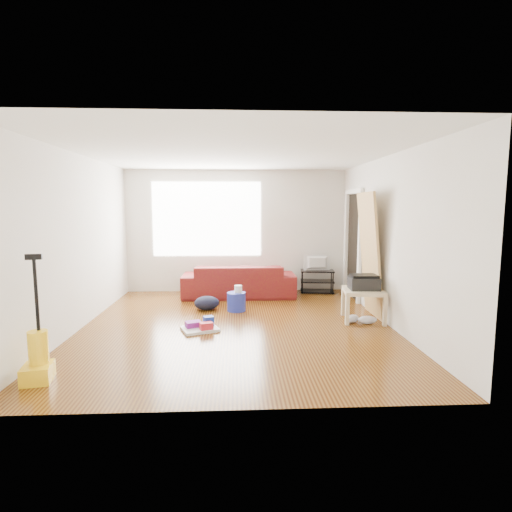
{
  "coord_description": "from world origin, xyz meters",
  "views": [
    {
      "loc": [
        0.0,
        -5.76,
        1.74
      ],
      "look_at": [
        0.31,
        0.6,
        0.96
      ],
      "focal_mm": 28.0,
      "sensor_mm": 36.0,
      "label": 1
    }
  ],
  "objects_px": {
    "sofa": "(239,296)",
    "cleaning_tray": "(201,326)",
    "side_table": "(364,294)",
    "backpack": "(207,310)",
    "tv_stand": "(317,281)",
    "vacuum": "(38,358)",
    "bucket": "(236,311)"
  },
  "relations": [
    {
      "from": "vacuum",
      "to": "side_table",
      "type": "bearing_deg",
      "value": 15.2
    },
    {
      "from": "tv_stand",
      "to": "sofa",
      "type": "bearing_deg",
      "value": -163.04
    },
    {
      "from": "tv_stand",
      "to": "backpack",
      "type": "xyz_separation_m",
      "value": [
        -2.16,
        -1.28,
        -0.24
      ]
    },
    {
      "from": "side_table",
      "to": "cleaning_tray",
      "type": "bearing_deg",
      "value": -171.43
    },
    {
      "from": "bucket",
      "to": "backpack",
      "type": "height_order",
      "value": "bucket"
    },
    {
      "from": "vacuum",
      "to": "bucket",
      "type": "bearing_deg",
      "value": 41.74
    },
    {
      "from": "sofa",
      "to": "bucket",
      "type": "relative_size",
      "value": 6.96
    },
    {
      "from": "tv_stand",
      "to": "cleaning_tray",
      "type": "bearing_deg",
      "value": -124.28
    },
    {
      "from": "cleaning_tray",
      "to": "backpack",
      "type": "xyz_separation_m",
      "value": [
        -0.0,
        1.14,
        -0.05
      ]
    },
    {
      "from": "backpack",
      "to": "vacuum",
      "type": "relative_size",
      "value": 0.33
    },
    {
      "from": "sofa",
      "to": "bucket",
      "type": "distance_m",
      "value": 1.11
    },
    {
      "from": "sofa",
      "to": "tv_stand",
      "type": "distance_m",
      "value": 1.65
    },
    {
      "from": "cleaning_tray",
      "to": "vacuum",
      "type": "relative_size",
      "value": 0.46
    },
    {
      "from": "vacuum",
      "to": "sofa",
      "type": "bearing_deg",
      "value": 50.15
    },
    {
      "from": "sofa",
      "to": "cleaning_tray",
      "type": "height_order",
      "value": "sofa"
    },
    {
      "from": "side_table",
      "to": "backpack",
      "type": "xyz_separation_m",
      "value": [
        -2.46,
        0.77,
        -0.41
      ]
    },
    {
      "from": "tv_stand",
      "to": "side_table",
      "type": "distance_m",
      "value": 2.09
    },
    {
      "from": "sofa",
      "to": "cleaning_tray",
      "type": "distance_m",
      "value": 2.23
    },
    {
      "from": "tv_stand",
      "to": "backpack",
      "type": "bearing_deg",
      "value": -141.9
    },
    {
      "from": "sofa",
      "to": "tv_stand",
      "type": "xyz_separation_m",
      "value": [
        1.61,
        0.27,
        0.24
      ]
    },
    {
      "from": "cleaning_tray",
      "to": "sofa",
      "type": "bearing_deg",
      "value": 75.53
    },
    {
      "from": "side_table",
      "to": "vacuum",
      "type": "distance_m",
      "value": 4.42
    },
    {
      "from": "sofa",
      "to": "vacuum",
      "type": "relative_size",
      "value": 1.7
    },
    {
      "from": "tv_stand",
      "to": "vacuum",
      "type": "xyz_separation_m",
      "value": [
        -3.65,
        -4.02,
        -0.0
      ]
    },
    {
      "from": "tv_stand",
      "to": "side_table",
      "type": "bearing_deg",
      "value": -74.28
    },
    {
      "from": "sofa",
      "to": "backpack",
      "type": "relative_size",
      "value": 5.11
    },
    {
      "from": "sofa",
      "to": "side_table",
      "type": "height_order",
      "value": "side_table"
    },
    {
      "from": "side_table",
      "to": "vacuum",
      "type": "bearing_deg",
      "value": -153.53
    },
    {
      "from": "cleaning_tray",
      "to": "backpack",
      "type": "distance_m",
      "value": 1.15
    },
    {
      "from": "sofa",
      "to": "vacuum",
      "type": "xyz_separation_m",
      "value": [
        -2.04,
        -3.75,
        0.24
      ]
    },
    {
      "from": "tv_stand",
      "to": "vacuum",
      "type": "height_order",
      "value": "vacuum"
    },
    {
      "from": "backpack",
      "to": "vacuum",
      "type": "distance_m",
      "value": 3.13
    }
  ]
}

